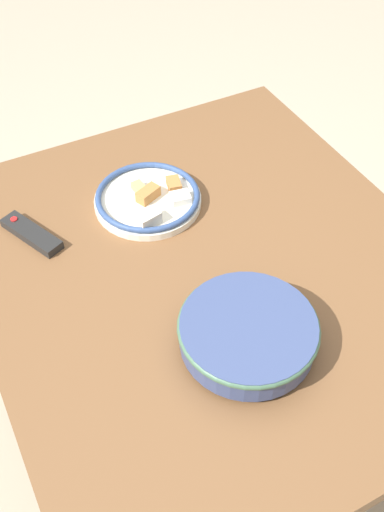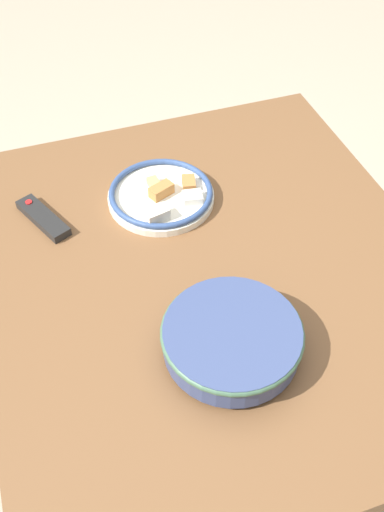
{
  "view_description": "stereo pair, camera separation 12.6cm",
  "coord_description": "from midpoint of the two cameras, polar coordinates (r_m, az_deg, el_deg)",
  "views": [
    {
      "loc": [
        -0.75,
        0.43,
        1.7
      ],
      "look_at": [
        0.01,
        0.04,
        0.79
      ],
      "focal_mm": 42.0,
      "sensor_mm": 36.0,
      "label": 1
    },
    {
      "loc": [
        -0.8,
        0.32,
        1.7
      ],
      "look_at": [
        0.01,
        0.04,
        0.79
      ],
      "focal_mm": 42.0,
      "sensor_mm": 36.0,
      "label": 2
    }
  ],
  "objects": [
    {
      "name": "dining_table",
      "position": [
        1.35,
        -0.95,
        -3.64
      ],
      "size": [
        1.12,
        0.97,
        0.75
      ],
      "color": "brown",
      "rests_on": "ground_plane"
    },
    {
      "name": "food_plate",
      "position": [
        1.42,
        -6.7,
        5.31
      ],
      "size": [
        0.25,
        0.25,
        0.05
      ],
      "color": "silver",
      "rests_on": "dining_table"
    },
    {
      "name": "tv_remote",
      "position": [
        1.4,
        -17.55,
        1.9
      ],
      "size": [
        0.17,
        0.11,
        0.02
      ],
      "rotation": [
        0.0,
        0.0,
        5.13
      ],
      "color": "black",
      "rests_on": "dining_table"
    },
    {
      "name": "ground_plane",
      "position": [
        1.91,
        -0.7,
        -16.29
      ],
      "size": [
        8.0,
        8.0,
        0.0
      ],
      "primitive_type": "plane",
      "color": "#B7A88E"
    },
    {
      "name": "noodle_bowl",
      "position": [
        1.12,
        2.15,
        -7.51
      ],
      "size": [
        0.27,
        0.27,
        0.07
      ],
      "color": "#384775",
      "rests_on": "dining_table"
    }
  ]
}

